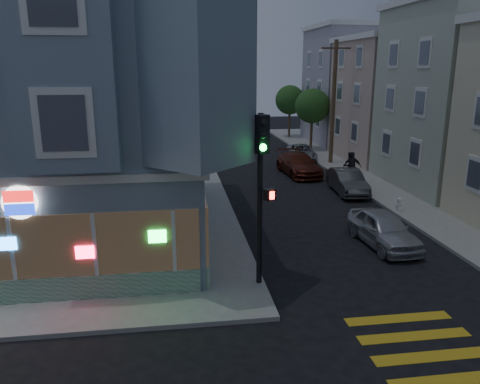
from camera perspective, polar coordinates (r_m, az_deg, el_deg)
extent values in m
plane|color=black|center=(12.29, -7.59, -21.05)|extent=(120.00, 120.00, 0.00)
cube|color=gray|center=(40.77, 26.23, 3.33)|extent=(24.00, 42.00, 0.15)
cube|color=gray|center=(21.89, -24.68, 9.55)|extent=(14.00, 14.00, 11.00)
cube|color=silver|center=(22.07, -24.22, 5.30)|extent=(14.30, 14.30, 0.25)
cylinder|color=white|center=(15.04, -25.28, -1.16)|extent=(1.00, 0.12, 1.00)
cube|color=tan|center=(40.07, 21.18, 10.31)|extent=(12.00, 8.60, 9.00)
cube|color=#9A94A3|center=(48.09, 16.01, 12.24)|extent=(12.00, 8.60, 10.50)
cylinder|color=#4C3826|center=(36.08, 11.31, 10.61)|extent=(0.30, 0.30, 9.00)
cube|color=#4C3826|center=(36.02, 11.64, 16.80)|extent=(2.20, 0.12, 0.12)
cylinder|color=#4C3826|center=(42.11, 8.68, 7.34)|extent=(0.24, 0.24, 3.20)
sphere|color=#244619|center=(41.88, 8.80, 10.32)|extent=(3.00, 3.00, 3.00)
cylinder|color=#4C3826|center=(49.77, 6.03, 8.58)|extent=(0.24, 0.24, 3.20)
sphere|color=#244619|center=(49.57, 6.10, 11.10)|extent=(3.00, 3.00, 3.00)
imported|color=black|center=(31.04, 13.19, 3.12)|extent=(0.99, 0.83, 1.80)
imported|color=#232028|center=(30.58, 13.52, 3.02)|extent=(1.20, 0.81, 1.89)
imported|color=#B0B3B9|center=(20.34, 17.08, -4.32)|extent=(1.94, 4.31, 1.44)
imported|color=#3B3E40|center=(28.22, 12.95, 1.26)|extent=(1.75, 4.37, 1.41)
imported|color=#561F13|center=(32.56, 7.15, 3.39)|extent=(2.47, 5.28, 1.49)
imported|color=#9DA1A7|center=(37.94, 7.51, 4.81)|extent=(2.53, 4.59, 1.22)
cylinder|color=black|center=(15.15, 2.42, -1.17)|extent=(0.18, 0.18, 5.69)
cube|color=black|center=(14.45, 2.70, 7.04)|extent=(0.46, 0.44, 1.20)
sphere|color=black|center=(14.22, 2.86, 8.44)|extent=(0.23, 0.23, 0.23)
sphere|color=black|center=(14.27, 2.84, 6.94)|extent=(0.23, 0.23, 0.23)
sphere|color=#19F23F|center=(14.33, 2.82, 5.45)|extent=(0.23, 0.23, 0.23)
cube|color=black|center=(14.94, 3.65, -0.29)|extent=(0.42, 0.35, 0.36)
cube|color=#FF2614|center=(14.82, 3.75, -0.42)|extent=(0.25, 0.02, 0.25)
cylinder|color=white|center=(25.03, 18.79, -1.59)|extent=(0.22, 0.22, 0.54)
sphere|color=white|center=(24.94, 18.85, -0.89)|extent=(0.23, 0.23, 0.23)
cylinder|color=white|center=(25.01, 18.80, -1.49)|extent=(0.41, 0.11, 0.11)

